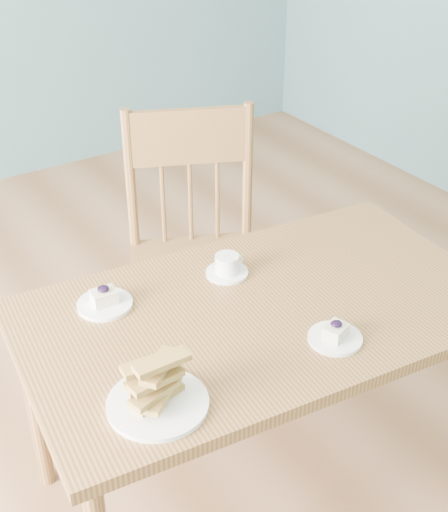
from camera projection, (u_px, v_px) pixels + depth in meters
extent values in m
cube|color=#9F6B4A|center=(126.00, 510.00, 2.20)|extent=(5.00, 5.00, 0.01)
cube|color=olive|center=(261.00, 313.00, 1.93)|extent=(1.35, 0.86, 0.04)
cylinder|color=olive|center=(34.00, 405.00, 2.12)|extent=(0.05, 0.05, 0.65)
cylinder|color=olive|center=(356.00, 300.00, 2.58)|extent=(0.05, 0.05, 0.65)
cube|color=olive|center=(198.00, 272.00, 2.48)|extent=(0.59, 0.58, 0.04)
cylinder|color=olive|center=(150.00, 367.00, 2.42)|extent=(0.04, 0.04, 0.45)
cylinder|color=olive|center=(262.00, 355.00, 2.48)|extent=(0.04, 0.04, 0.45)
cylinder|color=olive|center=(143.00, 304.00, 2.73)|extent=(0.04, 0.04, 0.45)
cylinder|color=olive|center=(243.00, 295.00, 2.79)|extent=(0.04, 0.04, 0.45)
cylinder|color=olive|center=(130.00, 180.00, 2.47)|extent=(0.03, 0.03, 0.51)
cylinder|color=olive|center=(248.00, 172.00, 2.52)|extent=(0.03, 0.03, 0.51)
cube|color=olive|center=(189.00, 137.00, 2.42)|extent=(0.37, 0.18, 0.20)
cylinder|color=olive|center=(163.00, 204.00, 2.53)|extent=(0.02, 0.02, 0.30)
cylinder|color=olive|center=(190.00, 202.00, 2.55)|extent=(0.02, 0.02, 0.30)
cylinder|color=olive|center=(217.00, 200.00, 2.56)|extent=(0.02, 0.02, 0.30)
cylinder|color=white|center=(335.00, 338.00, 1.80)|extent=(0.14, 0.14, 0.01)
cube|color=beige|center=(336.00, 331.00, 1.79)|extent=(0.07, 0.06, 0.03)
ellipsoid|color=black|center=(337.00, 324.00, 1.78)|extent=(0.03, 0.03, 0.01)
sphere|color=black|center=(338.00, 322.00, 1.79)|extent=(0.01, 0.01, 0.01)
sphere|color=black|center=(333.00, 324.00, 1.78)|extent=(0.01, 0.01, 0.01)
sphere|color=black|center=(339.00, 325.00, 1.77)|extent=(0.01, 0.01, 0.01)
cylinder|color=white|center=(105.00, 304.00, 1.93)|extent=(0.15, 0.15, 0.01)
cube|color=beige|center=(104.00, 297.00, 1.92)|extent=(0.07, 0.06, 0.04)
ellipsoid|color=black|center=(103.00, 289.00, 1.90)|extent=(0.03, 0.03, 0.01)
sphere|color=black|center=(106.00, 287.00, 1.91)|extent=(0.01, 0.01, 0.01)
sphere|color=black|center=(100.00, 289.00, 1.90)|extent=(0.01, 0.01, 0.01)
sphere|color=black|center=(106.00, 290.00, 1.90)|extent=(0.01, 0.01, 0.01)
cylinder|color=white|center=(227.00, 273.00, 2.06)|extent=(0.12, 0.12, 0.01)
cylinder|color=white|center=(227.00, 264.00, 2.05)|extent=(0.07, 0.07, 0.05)
cylinder|color=#986A43|center=(227.00, 257.00, 2.04)|extent=(0.06, 0.06, 0.00)
torus|color=white|center=(237.00, 260.00, 2.06)|extent=(0.04, 0.01, 0.04)
cylinder|color=white|center=(158.00, 403.00, 1.60)|extent=(0.23, 0.23, 0.01)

